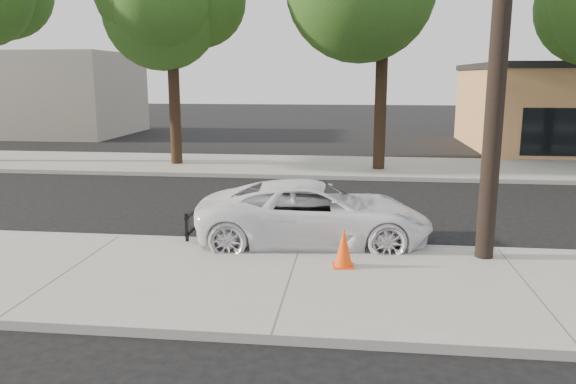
% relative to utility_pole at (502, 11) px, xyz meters
% --- Properties ---
extents(ground, '(120.00, 120.00, 0.00)m').
position_rel_utility_pole_xyz_m(ground, '(-3.60, 2.70, -4.70)').
color(ground, black).
rests_on(ground, ground).
extents(near_sidewalk, '(90.00, 4.40, 0.15)m').
position_rel_utility_pole_xyz_m(near_sidewalk, '(-3.60, -1.60, -4.62)').
color(near_sidewalk, gray).
rests_on(near_sidewalk, ground).
extents(far_sidewalk, '(90.00, 5.00, 0.15)m').
position_rel_utility_pole_xyz_m(far_sidewalk, '(-3.60, 11.20, -4.62)').
color(far_sidewalk, gray).
rests_on(far_sidewalk, ground).
extents(curb_near, '(90.00, 0.12, 0.16)m').
position_rel_utility_pole_xyz_m(curb_near, '(-3.60, 0.60, -4.62)').
color(curb_near, '#9E9B93').
rests_on(curb_near, ground).
extents(building_far, '(14.00, 8.00, 5.00)m').
position_rel_utility_pole_xyz_m(building_far, '(-23.60, 22.70, -2.20)').
color(building_far, gray).
rests_on(building_far, ground).
extents(utility_pole, '(1.40, 0.34, 9.00)m').
position_rel_utility_pole_xyz_m(utility_pole, '(0.00, 0.00, 0.00)').
color(utility_pole, black).
rests_on(utility_pole, near_sidewalk).
extents(tree_b, '(4.34, 4.20, 8.45)m').
position_rel_utility_pole_xyz_m(tree_b, '(-9.41, 10.76, 1.45)').
color(tree_b, black).
rests_on(tree_b, far_sidewalk).
extents(police_cruiser, '(5.15, 2.72, 1.38)m').
position_rel_utility_pole_xyz_m(police_cruiser, '(-3.36, 0.90, -4.01)').
color(police_cruiser, white).
rests_on(police_cruiser, ground).
extents(traffic_cone, '(0.42, 0.42, 0.74)m').
position_rel_utility_pole_xyz_m(traffic_cone, '(-2.69, -0.88, -4.19)').
color(traffic_cone, '#FF470D').
rests_on(traffic_cone, near_sidewalk).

